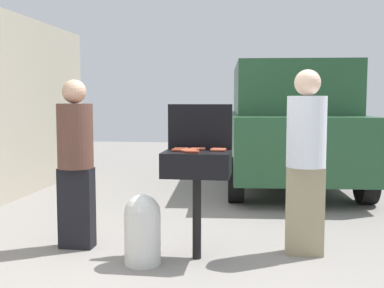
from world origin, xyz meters
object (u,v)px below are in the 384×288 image
Objects in this scene: hot_dog_3 at (218,150)px; person_left at (76,157)px; hot_dog_7 at (219,149)px; person_right at (306,155)px; hot_dog_1 at (189,151)px; propane_tank at (142,228)px; hot_dog_4 at (192,152)px; hot_dog_5 at (179,150)px; hot_dog_2 at (181,149)px; hot_dog_0 at (192,149)px; bbq_grill at (197,168)px; parked_minivan at (287,125)px; hot_dog_6 at (198,149)px.

person_left is at bearing 174.05° from hot_dog_3.
person_right reaches higher than hot_dog_7.
hot_dog_1 is 0.79m from propane_tank.
hot_dog_5 is (-0.13, 0.11, 0.00)m from hot_dog_4.
hot_dog_4 is (0.03, -0.07, 0.00)m from hot_dog_1.
hot_dog_2 is 0.12m from hot_dog_5.
hot_dog_0 is at bearing 173.35° from hot_dog_3.
hot_dog_5 is at bearing -3.39° from person_left.
hot_dog_2 reaches higher than bbq_grill.
parked_minivan is (1.48, 4.22, 0.70)m from propane_tank.
hot_dog_0 is 1.05m from person_right.
person_left is (-1.15, 0.12, -0.11)m from hot_dog_0.
hot_dog_1 is at bearing 116.43° from hot_dog_4.
hot_dog_7 is at bearing 19.91° from hot_dog_5.
hot_dog_4 is at bearing -40.22° from hot_dog_5.
hot_dog_6 is 0.21× the size of propane_tank.
hot_dog_4 is at bearing -101.94° from bbq_grill.
hot_dog_2 is 0.03× the size of parked_minivan.
hot_dog_5 and hot_dog_6 have the same top height.
hot_dog_2 is 0.35m from hot_dog_3.
hot_dog_7 is 0.03× the size of parked_minivan.
hot_dog_1 is at bearing -160.26° from hot_dog_3.
hot_dog_1 is 0.26m from hot_dog_3.
hot_dog_5 is (-0.16, -0.03, 0.16)m from bbq_grill.
person_left is at bearing 175.89° from hot_dog_2.
hot_dog_3 is 1.00× the size of hot_dog_5.
bbq_grill is 7.53× the size of hot_dog_1.
hot_dog_2 is 0.26m from hot_dog_4.
hot_dog_7 is (0.24, 0.05, 0.00)m from hot_dog_0.
hot_dog_7 is at bearing -3.78° from hot_dog_6.
hot_dog_0 is 0.08m from hot_dog_6.
person_right is at bearing 85.00° from parked_minivan.
hot_dog_0 is at bearing -21.69° from hot_dog_2.
hot_dog_2 is 0.35m from hot_dog_7.
person_left is at bearing 1.64° from person_right.
hot_dog_2 is at bearing 168.47° from hot_dog_3.
hot_dog_1 is (-0.01, -0.12, 0.00)m from hot_dog_0.
propane_tank is at bearing -154.55° from hot_dog_7.
hot_dog_6 is (0.15, 0.14, 0.00)m from hot_dog_5.
hot_dog_6 is (0.05, 0.06, 0.00)m from hot_dog_0.
person_left is at bearing 177.45° from hot_dog_6.
bbq_grill is 0.57× the size of person_right.
hot_dog_1 is 0.08× the size of person_left.
hot_dog_4 is 0.25m from hot_dog_6.
hot_dog_4 is 1.22m from person_left.
bbq_grill is at bearing 14.28° from person_right.
hot_dog_4 is 1.09m from person_right.
hot_dog_3 is 0.26m from hot_dog_4.
propane_tank is at bearing -170.34° from hot_dog_4.
person_right is at bearing 18.48° from propane_tank.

